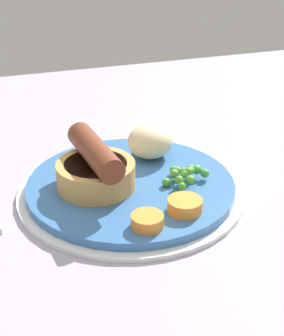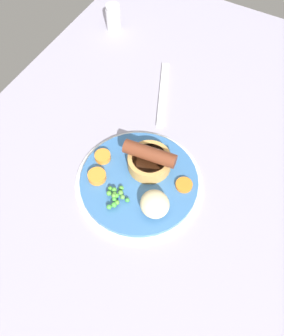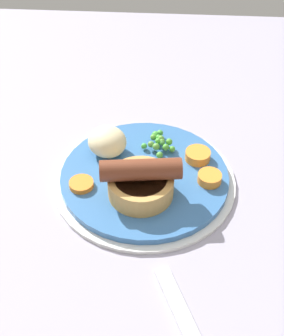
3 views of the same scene
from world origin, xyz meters
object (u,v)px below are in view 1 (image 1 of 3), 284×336
carrot_slice_2 (147,221)px  potato_chunk_0 (150,141)px  pea_pile (185,174)px  dinner_plate (131,190)px  carrot_slice_1 (88,152)px  carrot_slice_0 (185,205)px  sausage_pudding (96,169)px

carrot_slice_2 → potato_chunk_0: bearing=-109.2°
pea_pile → carrot_slice_2: (6.21, 6.64, -0.33)cm
dinner_plate → carrot_slice_1: bearing=-70.3°
pea_pile → carrot_slice_2: pea_pile is taller
potato_chunk_0 → carrot_slice_2: bearing=70.8°
carrot_slice_0 → carrot_slice_2: same height
dinner_plate → potato_chunk_0: potato_chunk_0 is taller
carrot_slice_0 → carrot_slice_2: 4.38cm
sausage_pudding → carrot_slice_2: bearing=-169.1°
dinner_plate → pea_pile: size_ratio=4.50×
dinner_plate → pea_pile: 5.88cm
carrot_slice_0 → carrot_slice_2: bearing=18.5°
carrot_slice_2 → carrot_slice_0: bearing=-161.5°
carrot_slice_0 → carrot_slice_1: (6.09, -14.49, -0.28)cm
potato_chunk_0 → carrot_slice_2: size_ratio=1.76×
sausage_pudding → carrot_slice_1: bearing=-13.1°
potato_chunk_0 → carrot_slice_1: bearing=-20.7°
carrot_slice_2 → dinner_plate: bearing=-95.7°
pea_pile → carrot_slice_1: pea_pile is taller
sausage_pudding → potato_chunk_0: (-7.39, -4.96, -0.18)cm
carrot_slice_0 → sausage_pudding: bearing=-45.6°
pea_pile → carrot_slice_2: 9.10cm
sausage_pudding → potato_chunk_0: size_ratio=1.87×
sausage_pudding → carrot_slice_2: 8.99cm
dinner_plate → potato_chunk_0: bearing=-126.5°
pea_pile → carrot_slice_2: size_ratio=1.74×
potato_chunk_0 → carrot_slice_1: potato_chunk_0 is taller
dinner_plate → carrot_slice_0: 7.73cm
potato_chunk_0 → carrot_slice_2: potato_chunk_0 is taller
carrot_slice_2 → carrot_slice_1: bearing=-83.1°
dinner_plate → carrot_slice_1: size_ratio=7.69×
dinner_plate → sausage_pudding: 4.60cm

